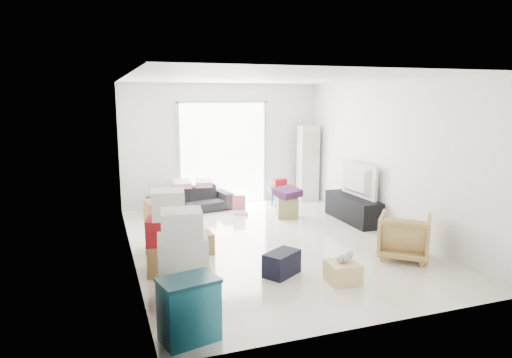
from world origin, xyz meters
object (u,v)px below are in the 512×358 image
object	(u,v)px
tv_console	(353,209)
armchair	(405,234)
sofa	(191,196)
kids_table	(279,187)
ac_tower	(308,163)
television	(353,193)
wood_crate	(343,272)
storage_bins	(189,309)
ottoman	(287,207)

from	to	relation	value
tv_console	armchair	distance (m)	2.11
sofa	kids_table	xyz separation A→B (m)	(1.94, -0.24, 0.11)
armchair	sofa	bearing A→B (deg)	-16.46
ac_tower	armchair	bearing A→B (deg)	-94.46
television	kids_table	distance (m)	1.81
television	kids_table	world-z (taller)	television
tv_console	armchair	bearing A→B (deg)	-99.93
wood_crate	armchair	bearing A→B (deg)	20.59
storage_bins	armchair	bearing A→B (deg)	19.80
television	ottoman	world-z (taller)	television
sofa	armchair	bearing A→B (deg)	-67.79
armchair	tv_console	bearing A→B (deg)	-59.28
ac_tower	ottoman	world-z (taller)	ac_tower
armchair	storage_bins	size ratio (longest dim) A/B	1.14
ottoman	tv_console	bearing A→B (deg)	-31.51
armchair	wood_crate	world-z (taller)	armchair
ottoman	wood_crate	xyz separation A→B (m)	(-0.60, -3.25, -0.07)
tv_console	sofa	distance (m)	3.37
tv_console	wood_crate	bearing A→B (deg)	-123.49
ac_tower	kids_table	size ratio (longest dim) A/B	2.76
tv_console	sofa	world-z (taller)	sofa
ac_tower	sofa	world-z (taller)	ac_tower
tv_console	sofa	xyz separation A→B (m)	(-2.86, 1.79, 0.10)
armchair	storage_bins	bearing A→B (deg)	60.46
ottoman	wood_crate	size ratio (longest dim) A/B	1.01
ac_tower	armchair	size ratio (longest dim) A/B	2.36
wood_crate	television	bearing A→B (deg)	56.51
storage_bins	wood_crate	xyz separation A→B (m)	(2.20, 0.77, -0.19)
television	wood_crate	world-z (taller)	television
television	sofa	world-z (taller)	sofa
tv_console	kids_table	world-z (taller)	kids_table
kids_table	armchair	bearing A→B (deg)	-81.22
ac_tower	ottoman	bearing A→B (deg)	-129.96
ottoman	kids_table	xyz separation A→B (m)	(0.18, 0.87, 0.25)
ac_tower	television	bearing A→B (deg)	-88.52
sofa	ottoman	world-z (taller)	sofa
television	ottoman	bearing A→B (deg)	57.07
kids_table	ac_tower	bearing A→B (deg)	23.97
ac_tower	ottoman	distance (m)	1.78
ac_tower	television	size ratio (longest dim) A/B	1.53
television	armchair	distance (m)	2.11
tv_console	storage_bins	xyz separation A→B (m)	(-3.90, -3.34, 0.08)
ac_tower	ottoman	size ratio (longest dim) A/B	4.29
tv_console	wood_crate	size ratio (longest dim) A/B	3.63
kids_table	wood_crate	size ratio (longest dim) A/B	1.57
ottoman	television	bearing A→B (deg)	-31.51
ottoman	wood_crate	distance (m)	3.31
armchair	ottoman	size ratio (longest dim) A/B	1.82
kids_table	wood_crate	xyz separation A→B (m)	(-0.78, -4.13, -0.32)
armchair	wood_crate	xyz separation A→B (m)	(-1.34, -0.50, -0.24)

